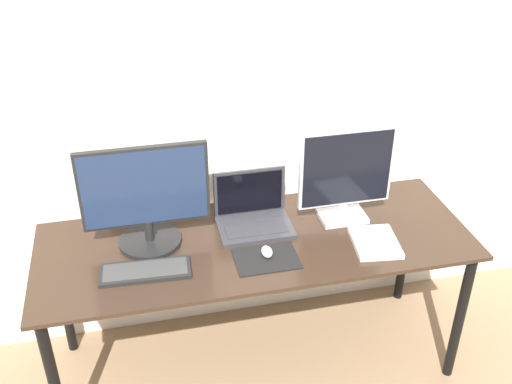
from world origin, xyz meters
The scene contains 9 objects.
wall_back centered at (0.00, 0.72, 1.25)m, with size 7.00×0.05×2.50m.
desk centered at (0.00, 0.33, 0.62)m, with size 1.81×0.66×0.70m.
monitor_left centered at (-0.43, 0.41, 0.92)m, with size 0.51×0.26×0.44m.
monitor_right centered at (0.41, 0.41, 0.92)m, with size 0.41×0.14×0.43m.
laptop centered at (0.01, 0.45, 0.76)m, with size 0.32×0.23×0.23m.
keyboard centered at (-0.46, 0.21, 0.71)m, with size 0.36×0.15×0.02m.
mousepad centered at (0.01, 0.19, 0.70)m, with size 0.25×0.18×0.00m.
mouse centered at (0.02, 0.21, 0.72)m, with size 0.04×0.07×0.04m.
book centered at (0.47, 0.19, 0.71)m, with size 0.21×0.25×0.02m.
Camera 1 is at (-0.45, -1.66, 2.16)m, focal length 42.00 mm.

